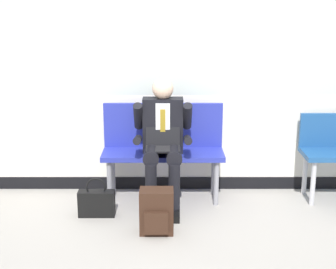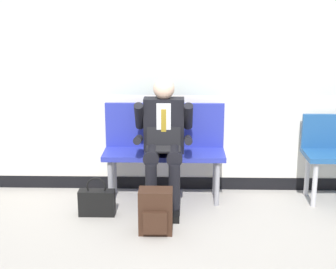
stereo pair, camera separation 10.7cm
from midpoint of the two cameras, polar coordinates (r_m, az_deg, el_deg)
The scene contains 6 objects.
ground_plane at distance 4.80m, azimuth 1.13°, elevation -9.32°, with size 18.00×18.00×0.00m, color #9E9991.
station_wall at distance 5.14m, azimuth 1.27°, elevation 9.53°, with size 5.71×0.14×2.99m.
bench_with_person at distance 5.04m, azimuth 0.17°, elevation -1.05°, with size 1.23×0.42×0.98m.
person_seated at distance 4.82m, azimuth 0.12°, elevation -0.54°, with size 0.57×0.70×1.27m.
backpack at distance 4.39m, azimuth -0.73°, elevation -8.94°, with size 0.30×0.23×0.40m.
handbag at distance 4.79m, azimuth -7.59°, elevation -7.75°, with size 0.35×0.12×0.38m.
Camera 2 is at (0.07, -4.36, 2.00)m, focal length 52.65 mm.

